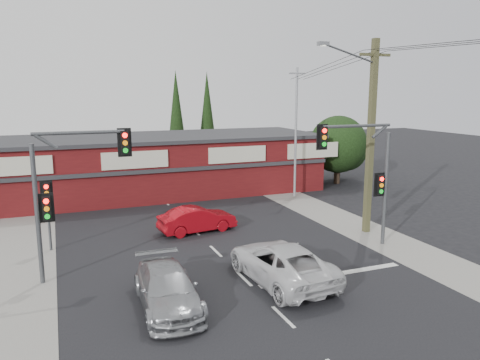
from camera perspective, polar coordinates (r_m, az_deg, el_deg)
name	(u,v)px	position (r m, az deg, el deg)	size (l,w,h in m)	color
ground	(239,274)	(19.63, -0.12, -11.40)	(120.00, 120.00, 0.00)	black
road_strip	(203,239)	(24.07, -4.52, -7.17)	(14.00, 70.00, 0.01)	black
verge_left	(20,261)	(23.20, -25.27, -8.90)	(3.00, 70.00, 0.02)	gray
verge_right	(344,222)	(27.66, 12.61, -5.00)	(3.00, 70.00, 0.02)	gray
stop_line	(332,275)	(19.89, 11.13, -11.26)	(6.50, 0.35, 0.01)	silver
white_suv	(281,262)	(18.80, 5.05, -9.97)	(2.55, 5.53, 1.54)	silver
silver_suv	(167,289)	(16.79, -8.84, -12.97)	(1.93, 4.76, 1.38)	#9A9C9F
red_sedan	(197,219)	(25.13, -5.23, -4.80)	(1.44, 4.13, 1.36)	#A30A13
lane_dashes	(216,251)	(22.25, -2.97, -8.65)	(0.12, 43.56, 0.01)	silver
shop_building	(141,165)	(34.77, -12.01, 1.82)	(27.30, 8.40, 4.22)	#4D0F11
tree_cluster	(337,147)	(39.03, 11.73, 3.92)	(5.90, 5.10, 5.50)	#2D2116
conifer_near	(176,113)	(42.20, -7.76, 8.07)	(1.80, 1.80, 9.25)	#2D2116
conifer_far	(207,112)	(45.08, -4.02, 8.31)	(1.80, 1.80, 9.25)	#2D2116
traffic_mast_left	(65,183)	(19.23, -20.55, -0.35)	(3.77, 0.27, 5.97)	#47494C
traffic_mast_right	(367,166)	(22.72, 15.24, 1.63)	(3.96, 0.27, 5.97)	#47494C
pedestal_signal	(47,201)	(23.46, -22.44, -2.37)	(0.55, 0.27, 3.38)	#47494C
utility_pole	(369,131)	(25.02, 15.45, 5.78)	(4.38, 0.59, 10.00)	brown
steel_pole	(296,131)	(33.00, 6.82, 6.01)	(1.20, 0.16, 9.00)	gray
power_lines	(462,49)	(20.99, 25.47, 14.22)	(2.01, 29.00, 1.22)	black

